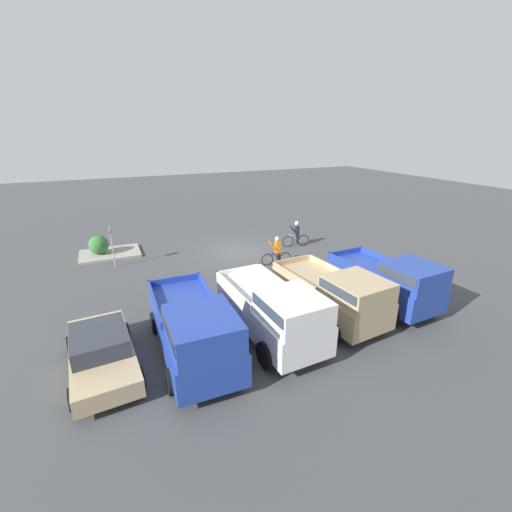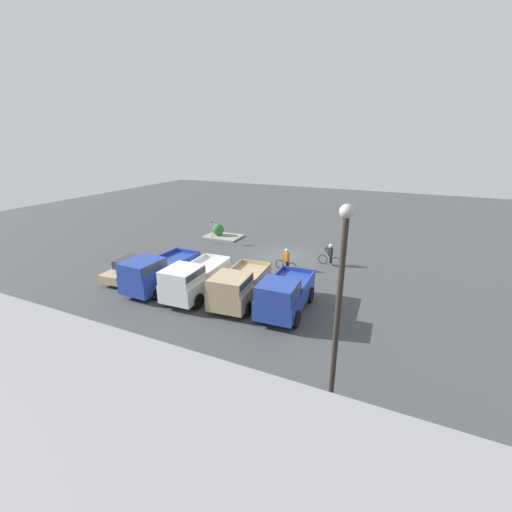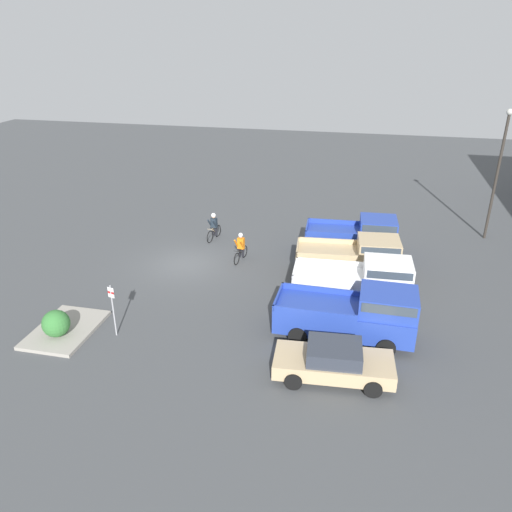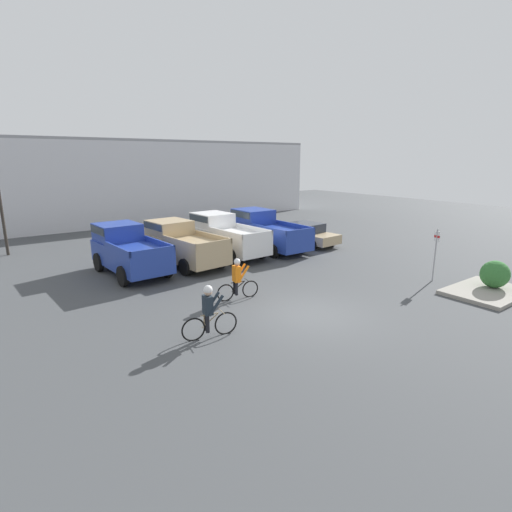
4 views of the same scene
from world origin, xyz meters
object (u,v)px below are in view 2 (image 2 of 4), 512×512
at_px(cyclist_1, 330,254).
at_px(pickup_truck_2, 194,279).
at_px(cyclist_0, 286,259).
at_px(lamppost, 337,324).
at_px(sedan_0, 132,268).
at_px(shrub, 218,230).
at_px(pickup_truck_0, 284,294).
at_px(pickup_truck_3, 157,271).
at_px(fire_lane_sign, 212,229).
at_px(pickup_truck_1, 239,286).

bearing_deg(cyclist_1, pickup_truck_2, 55.38).
xyz_separation_m(cyclist_0, lamppost, (-6.39, 13.73, 3.61)).
bearing_deg(sedan_0, cyclist_0, -147.64).
relative_size(cyclist_1, shrub, 1.58).
xyz_separation_m(pickup_truck_0, pickup_truck_3, (8.43, 0.25, -0.01)).
xyz_separation_m(pickup_truck_0, fire_lane_sign, (10.42, -9.42, 0.25)).
height_order(pickup_truck_1, cyclist_0, pickup_truck_1).
bearing_deg(pickup_truck_1, sedan_0, -2.47).
height_order(pickup_truck_3, fire_lane_sign, fire_lane_sign).
distance_m(pickup_truck_0, cyclist_0, 6.53).
distance_m(cyclist_0, cyclist_1, 3.50).
relative_size(pickup_truck_1, sedan_0, 1.19).
height_order(pickup_truck_2, cyclist_1, pickup_truck_2).
bearing_deg(lamppost, cyclist_1, -76.77).
distance_m(pickup_truck_2, lamppost, 12.66).
bearing_deg(shrub, pickup_truck_0, 133.76).
bearing_deg(cyclist_1, pickup_truck_0, 86.75).
bearing_deg(fire_lane_sign, cyclist_1, 175.13).
bearing_deg(pickup_truck_0, shrub, -46.24).
distance_m(sedan_0, shrub, 11.25).
distance_m(cyclist_0, lamppost, 15.56).
xyz_separation_m(pickup_truck_3, cyclist_1, (-8.91, -8.74, -0.29)).
bearing_deg(cyclist_1, fire_lane_sign, -4.87).
xyz_separation_m(pickup_truck_2, cyclist_1, (-6.08, -8.81, -0.32)).
distance_m(cyclist_0, fire_lane_sign, 8.93).
xyz_separation_m(sedan_0, fire_lane_sign, (-0.80, -9.02, 0.73)).
height_order(pickup_truck_0, cyclist_0, pickup_truck_0).
height_order(cyclist_1, shrub, cyclist_1).
xyz_separation_m(sedan_0, shrub, (-0.07, -11.25, 0.02)).
xyz_separation_m(pickup_truck_1, fire_lane_sign, (7.64, -9.38, 0.30)).
xyz_separation_m(pickup_truck_0, pickup_truck_2, (5.60, 0.33, 0.01)).
relative_size(pickup_truck_3, shrub, 5.01).
height_order(pickup_truck_1, lamppost, lamppost).
height_order(sedan_0, cyclist_1, cyclist_1).
relative_size(cyclist_1, fire_lane_sign, 0.76).
relative_size(sedan_0, fire_lane_sign, 1.89).
xyz_separation_m(pickup_truck_0, pickup_truck_1, (2.79, -0.03, -0.06)).
xyz_separation_m(cyclist_0, shrub, (9.02, -5.49, -0.11)).
relative_size(pickup_truck_2, sedan_0, 1.21).
bearing_deg(pickup_truck_3, pickup_truck_1, -177.07).
height_order(cyclist_1, lamppost, lamppost).
distance_m(pickup_truck_2, cyclist_1, 10.71).
xyz_separation_m(pickup_truck_2, sedan_0, (5.62, -0.72, -0.49)).
bearing_deg(pickup_truck_1, cyclist_1, -111.14).
height_order(sedan_0, cyclist_0, cyclist_0).
bearing_deg(cyclist_0, pickup_truck_3, 45.51).
bearing_deg(cyclist_0, pickup_truck_1, 83.88).
height_order(pickup_truck_2, pickup_truck_3, pickup_truck_3).
relative_size(pickup_truck_0, sedan_0, 1.13).
relative_size(pickup_truck_1, lamppost, 0.69).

